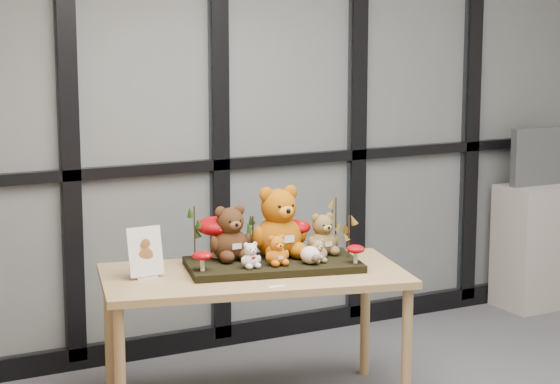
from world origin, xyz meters
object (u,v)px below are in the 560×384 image
mushroom_back_left (216,235)px  bear_small_yellow (277,248)px  bear_pooh_yellow (278,218)px  bear_tan_back (323,232)px  mushroom_back_right (294,235)px  mushroom_front_left (202,260)px  bear_brown_medium (230,230)px  plush_cream_hedgehog (310,254)px  monitor (545,156)px  bear_beige_small (318,250)px  sign_holder (145,255)px  mushroom_front_right (356,253)px  bear_white_bow (250,254)px  cabinet (543,245)px  diorama_tray (273,265)px  display_table (254,286)px

mushroom_back_left → bear_small_yellow: bearing=-55.9°
bear_pooh_yellow → bear_tan_back: (0.21, -0.06, -0.08)m
mushroom_back_right → mushroom_front_left: mushroom_back_right is taller
bear_brown_medium → plush_cream_hedgehog: bearing=-26.3°
monitor → bear_beige_small: bearing=-159.1°
bear_brown_medium → mushroom_front_left: 0.27m
bear_small_yellow → sign_holder: size_ratio=0.67×
mushroom_front_right → monitor: 2.22m
bear_small_yellow → mushroom_front_left: (-0.36, 0.06, -0.03)m
bear_small_yellow → bear_white_bow: size_ratio=1.19×
bear_white_bow → cabinet: size_ratio=0.17×
bear_tan_back → mushroom_back_right: bear_tan_back is taller
bear_beige_small → bear_white_bow: bearing=-175.0°
mushroom_back_left → mushroom_front_left: mushroom_back_left is taller
bear_small_yellow → cabinet: bear_small_yellow is taller
diorama_tray → mushroom_back_right: bearing=45.0°
plush_cream_hedgehog → bear_tan_back: bearing=57.7°
bear_small_yellow → mushroom_back_left: bearing=138.3°
bear_beige_small → mushroom_back_right: mushroom_back_right is taller
bear_small_yellow → bear_beige_small: bear_small_yellow is taller
mushroom_back_right → sign_holder: (-0.77, 0.01, -0.02)m
mushroom_front_left → bear_brown_medium: bearing=34.6°
bear_beige_small → monitor: bearing=35.1°
bear_white_bow → sign_holder: (-0.45, 0.18, 0.00)m
mushroom_back_right → display_table: bearing=-156.2°
diorama_tray → bear_white_bow: bear_white_bow is taller
bear_beige_small → monitor: size_ratio=0.24×
mushroom_back_left → mushroom_front_left: (-0.17, -0.22, -0.06)m
mushroom_front_right → monitor: bearing=24.7°
diorama_tray → bear_brown_medium: (-0.17, 0.13, 0.16)m
diorama_tray → bear_tan_back: bearing=16.3°
plush_cream_hedgehog → cabinet: 2.37m
display_table → monitor: monitor is taller
mushroom_back_left → cabinet: 2.62m
bear_pooh_yellow → bear_white_bow: bearing=-133.1°
mushroom_back_left → sign_holder: 0.41m
plush_cream_hedgehog → mushroom_front_right: mushroom_front_right is taller
bear_tan_back → sign_holder: (-0.88, 0.10, -0.04)m
bear_pooh_yellow → plush_cream_hedgehog: bear_pooh_yellow is taller
cabinet → monitor: size_ratio=1.52×
bear_small_yellow → mushroom_back_left: mushroom_back_left is taller
diorama_tray → sign_holder: sign_holder is taller
display_table → bear_pooh_yellow: size_ratio=4.05×
monitor → mushroom_back_right: bearing=-164.5°
mushroom_front_left → bear_pooh_yellow: bearing=11.6°
monitor → display_table: bearing=-163.5°
bear_small_yellow → mushroom_front_left: bearing=-175.5°
bear_brown_medium → monitor: 2.57m
bear_pooh_yellow → mushroom_front_left: bear_pooh_yellow is taller
bear_beige_small → mushroom_back_left: size_ratio=0.56×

